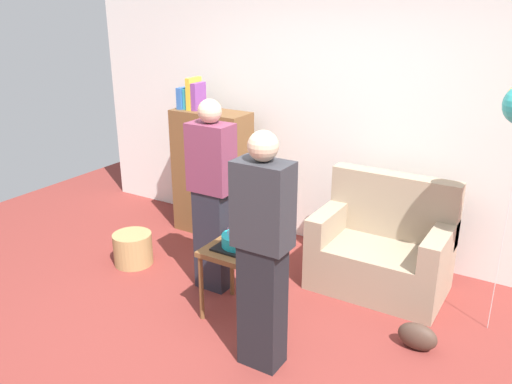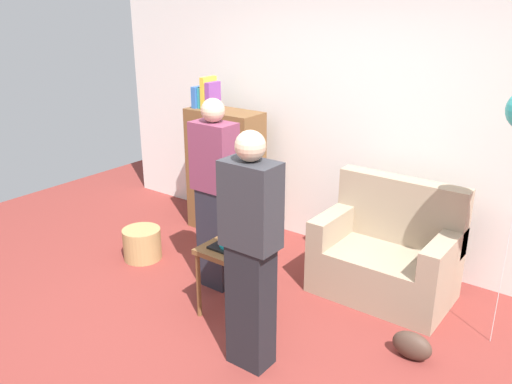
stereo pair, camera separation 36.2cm
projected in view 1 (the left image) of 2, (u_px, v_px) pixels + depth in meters
The scene contains 10 objects.
ground_plane at pixel (225, 348), 3.79m from camera, with size 8.00×8.00×0.00m, color maroon.
wall_back at pixel (347, 112), 4.97m from camera, with size 6.00×0.10×2.70m, color silver.
couch at pixel (382, 250), 4.51m from camera, with size 1.10×0.70×0.96m.
bookshelf at pixel (212, 171), 5.49m from camera, with size 0.80×0.36×1.62m.
side_table at pixel (239, 258), 4.04m from camera, with size 0.48×0.48×0.58m.
birthday_cake at pixel (239, 241), 4.00m from camera, with size 0.32×0.32×0.17m.
person_blowing_candles at pixel (212, 196), 4.34m from camera, with size 0.36×0.22×1.63m.
person_holding_cake at pixel (263, 253), 3.37m from camera, with size 0.36×0.22×1.63m.
wicker_basket at pixel (133, 249), 4.96m from camera, with size 0.36×0.36×0.30m, color #A88451.
handbag at pixel (417, 336), 3.76m from camera, with size 0.28×0.14×0.20m, color #473328.
Camera 1 is at (1.85, -2.59, 2.36)m, focal length 37.20 mm.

